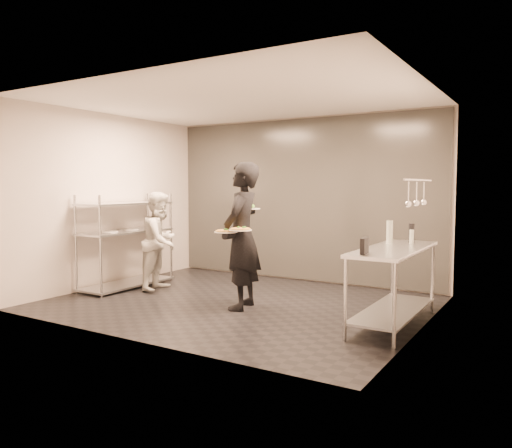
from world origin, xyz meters
The scene contains 13 objects.
room_shell centered at (0.00, 1.18, 1.40)m, with size 5.00×4.00×2.80m.
pass_rack centered at (-2.15, 0.00, 0.77)m, with size 0.60×1.60×1.50m.
prep_counter centered at (2.18, 0.00, 0.63)m, with size 0.60×1.80×0.92m.
utensil_rail centered at (2.43, 0.00, 1.55)m, with size 0.07×1.20×0.31m.
waiter centered at (0.22, -0.23, 0.97)m, with size 0.71×0.47×1.95m, color black.
chef centered at (-1.55, 0.15, 0.77)m, with size 0.75×0.58×1.54m, color silver.
pizza_plate_near centered at (0.14, -0.48, 1.05)m, with size 0.30×0.30×0.05m.
pizza_plate_far centered at (0.35, -0.47, 1.09)m, with size 0.30×0.30×0.05m.
salad_plate centered at (0.18, 0.04, 1.34)m, with size 0.28×0.28×0.07m.
pos_monitor centered at (2.06, -0.68, 1.00)m, with size 0.05×0.24×0.17m, color black.
bottle_green centered at (2.01, 0.41, 1.06)m, with size 0.08×0.08×0.29m, color gray.
bottle_clear centered at (2.26, 0.48, 1.01)m, with size 0.05×0.05×0.18m, color gray.
bottle_dark centered at (2.23, 0.60, 1.04)m, with size 0.07×0.07×0.24m, color black.
Camera 1 is at (3.80, -5.74, 1.64)m, focal length 35.00 mm.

